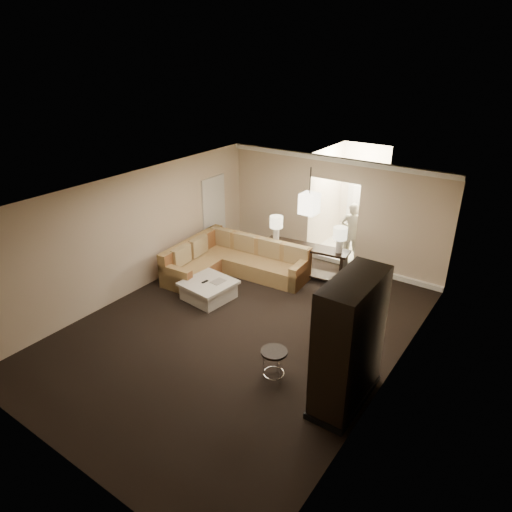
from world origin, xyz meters
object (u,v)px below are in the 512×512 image
Objects in this scene: sectional_sofa at (233,262)px; drink_table at (274,359)px; coffee_table at (209,290)px; person at (352,229)px; console_table at (306,258)px; armoire at (348,345)px.

sectional_sofa is 4.08m from drink_table.
sectional_sofa is 1.31m from coffee_table.
drink_table is at bearing 83.68° from person.
drink_table is 0.32× the size of person.
sectional_sofa is at bearing 102.71° from coffee_table.
drink_table reaches higher than coffee_table.
sectional_sofa is at bearing -155.46° from console_table.
sectional_sofa is 1.67× the size of person.
drink_table is (2.72, -1.48, 0.20)m from coffee_table.
armoire is at bearing -17.63° from coffee_table.
armoire reaches higher than sectional_sofa.
coffee_table is at bearing 151.48° from drink_table.
person is (-2.14, 4.97, -0.16)m from armoire.
console_table is (1.26, 2.24, 0.27)m from coffee_table.
console_table is 4.00m from drink_table.
coffee_table is at bearing -81.29° from sectional_sofa.
sectional_sofa reaches higher than drink_table.
sectional_sofa is 1.38× the size of console_table.
console_table is 0.98× the size of armoire.
person is (-0.93, 5.19, 0.49)m from drink_table.
console_table is at bearing 60.75° from coffee_table.
coffee_table is 0.53× the size of console_table.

